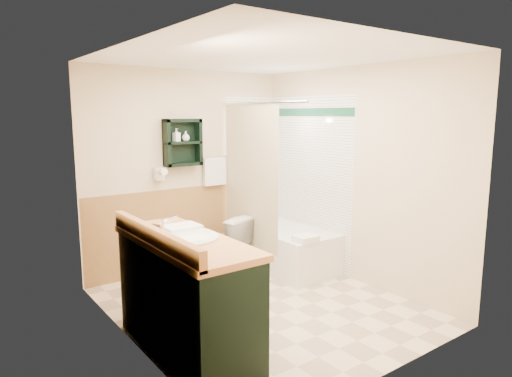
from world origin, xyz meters
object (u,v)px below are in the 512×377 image
at_px(soap_bottle_b, 186,137).
at_px(toilet, 222,243).
at_px(wall_shelf, 183,142).
at_px(soap_bottle_a, 177,138).
at_px(vanity_book, 146,218).
at_px(vanity, 187,295).
at_px(bathtub, 280,246).
at_px(hair_dryer, 159,174).

bearing_deg(soap_bottle_b, toilet, -43.88).
bearing_deg(wall_shelf, soap_bottle_a, -176.48).
bearing_deg(toilet, vanity_book, 21.38).
bearing_deg(vanity, wall_shelf, 62.76).
distance_m(toilet, soap_bottle_b, 1.34).
relative_size(vanity, soap_bottle_b, 12.67).
bearing_deg(bathtub, vanity, -148.45).
height_order(vanity_book, soap_bottle_b, soap_bottle_b).
distance_m(vanity, vanity_book, 0.70).
bearing_deg(hair_dryer, wall_shelf, -4.76).
height_order(vanity, soap_bottle_b, soap_bottle_b).
distance_m(hair_dryer, soap_bottle_b, 0.53).
bearing_deg(wall_shelf, toilet, -40.90).
height_order(wall_shelf, vanity_book, wall_shelf).
relative_size(vanity, soap_bottle_a, 9.71).
height_order(vanity, bathtub, vanity).
distance_m(toilet, vanity_book, 1.91).
bearing_deg(bathtub, vanity_book, -158.51).
distance_m(vanity, bathtub, 2.26).
height_order(vanity, toilet, vanity).
bearing_deg(soap_bottle_b, soap_bottle_a, 180.00).
relative_size(wall_shelf, soap_bottle_b, 4.75).
bearing_deg(hair_dryer, vanity, -108.65).
bearing_deg(vanity_book, vanity, -84.83).
bearing_deg(vanity_book, soap_bottle_b, 31.81).
bearing_deg(hair_dryer, vanity_book, -118.41).
distance_m(wall_shelf, soap_bottle_b, 0.07).
relative_size(hair_dryer, toilet, 0.35).
xyz_separation_m(bathtub, soap_bottle_a, (-1.11, 0.55, 1.35)).
distance_m(bathtub, soap_bottle_b, 1.77).
distance_m(wall_shelf, bathtub, 1.75).
height_order(vanity, vanity_book, vanity_book).
bearing_deg(vanity, soap_bottle_b, 61.68).
height_order(hair_dryer, soap_bottle_a, soap_bottle_a).
height_order(bathtub, vanity_book, vanity_book).
xyz_separation_m(vanity, toilet, (1.24, 1.44, -0.12)).
xyz_separation_m(hair_dryer, soap_bottle_a, (0.22, -0.03, 0.40)).
xyz_separation_m(hair_dryer, vanity, (-0.59, -1.76, -0.74)).
distance_m(bathtub, toilet, 0.74).
xyz_separation_m(bathtub, soap_bottle_b, (-0.99, 0.55, 1.36)).
xyz_separation_m(toilet, soap_bottle_b, (-0.30, 0.29, 1.27)).
xyz_separation_m(wall_shelf, vanity, (-0.89, -1.74, -1.09)).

